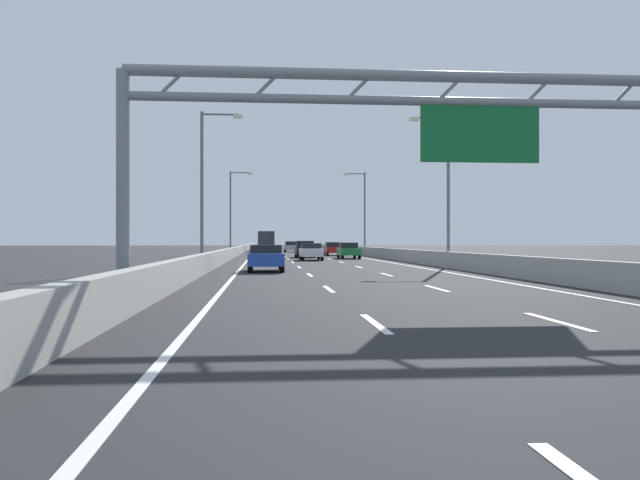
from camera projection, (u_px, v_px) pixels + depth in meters
The scene contains 52 objects.
ground_plane at pixel (290, 251), 99.94m from camera, with size 260.00×260.00×0.00m, color #262628.
lane_dash_left_1 at pixel (375, 323), 12.60m from camera, with size 0.16×3.00×0.01m, color white.
lane_dash_left_2 at pixel (329, 289), 21.57m from camera, with size 0.16×3.00×0.01m, color white.
lane_dash_left_3 at pixel (310, 275), 30.54m from camera, with size 0.16×3.00×0.01m, color white.
lane_dash_left_4 at pixel (299, 267), 39.50m from camera, with size 0.16×3.00×0.01m, color white.
lane_dash_left_5 at pixel (293, 262), 48.47m from camera, with size 0.16×3.00×0.01m, color white.
lane_dash_left_6 at pixel (288, 259), 57.44m from camera, with size 0.16×3.00×0.01m, color white.
lane_dash_left_7 at pixel (285, 257), 66.41m from camera, with size 0.16×3.00×0.01m, color white.
lane_dash_left_8 at pixel (282, 255), 75.37m from camera, with size 0.16×3.00×0.01m, color white.
lane_dash_left_9 at pixel (280, 253), 84.34m from camera, with size 0.16×3.00×0.01m, color white.
lane_dash_left_10 at pixel (279, 252), 93.31m from camera, with size 0.16×3.00×0.01m, color white.
lane_dash_left_11 at pixel (277, 251), 102.27m from camera, with size 0.16×3.00×0.01m, color white.
lane_dash_left_12 at pixel (276, 250), 111.24m from camera, with size 0.16×3.00×0.01m, color white.
lane_dash_left_13 at pixel (275, 250), 120.21m from camera, with size 0.16×3.00×0.01m, color white.
lane_dash_left_14 at pixel (275, 249), 129.18m from camera, with size 0.16×3.00×0.01m, color white.
lane_dash_left_15 at pixel (274, 248), 138.14m from camera, with size 0.16×3.00×0.01m, color white.
lane_dash_left_16 at pixel (273, 248), 147.11m from camera, with size 0.16×3.00×0.01m, color white.
lane_dash_left_17 at pixel (273, 248), 156.08m from camera, with size 0.16×3.00×0.01m, color white.
lane_dash_right_1 at pixel (557, 321), 12.91m from camera, with size 0.16×3.00×0.01m, color white.
lane_dash_right_2 at pixel (437, 288), 21.87m from camera, with size 0.16×3.00×0.01m, color white.
lane_dash_right_3 at pixel (386, 275), 30.84m from camera, with size 0.16×3.00×0.01m, color white.
lane_dash_right_4 at pixel (359, 267), 39.81m from camera, with size 0.16×3.00×0.01m, color white.
lane_dash_right_5 at pixel (341, 262), 48.78m from camera, with size 0.16×3.00×0.01m, color white.
lane_dash_right_6 at pixel (329, 259), 57.74m from camera, with size 0.16×3.00×0.01m, color white.
lane_dash_right_7 at pixel (320, 256), 66.71m from camera, with size 0.16×3.00×0.01m, color white.
lane_dash_right_8 at pixel (314, 255), 75.68m from camera, with size 0.16×3.00×0.01m, color white.
lane_dash_right_9 at pixel (308, 253), 84.65m from camera, with size 0.16×3.00×0.01m, color white.
lane_dash_right_10 at pixel (304, 252), 93.61m from camera, with size 0.16×3.00×0.01m, color white.
lane_dash_right_11 at pixel (301, 251), 102.58m from camera, with size 0.16×3.00×0.01m, color white.
lane_dash_right_12 at pixel (298, 250), 111.55m from camera, with size 0.16×3.00×0.01m, color white.
lane_dash_right_13 at pixel (295, 250), 120.52m from camera, with size 0.16×3.00×0.01m, color white.
lane_dash_right_14 at pixel (293, 249), 129.48m from camera, with size 0.16×3.00×0.01m, color white.
lane_dash_right_15 at pixel (291, 248), 138.45m from camera, with size 0.16×3.00×0.01m, color white.
lane_dash_right_16 at pixel (289, 248), 147.42m from camera, with size 0.16×3.00×0.01m, color white.
lane_dash_right_17 at pixel (288, 248), 156.39m from camera, with size 0.16×3.00×0.01m, color white.
edge_line_left at pixel (254, 253), 87.53m from camera, with size 0.16×176.00×0.01m, color white.
edge_line_right at pixel (332, 253), 88.43m from camera, with size 0.16×176.00×0.01m, color white.
barrier_left at pixel (246, 248), 109.31m from camera, with size 0.45×220.00×0.95m.
barrier_right at pixel (329, 248), 110.49m from camera, with size 0.45×220.00×0.95m.
sign_gantry at pixel (415, 125), 18.43m from camera, with size 15.77×0.36×6.36m.
streetlamp_left_mid at pixel (206, 179), 40.35m from camera, with size 2.58×0.28×9.50m.
streetlamp_right_mid at pixel (445, 181), 41.62m from camera, with size 2.58×0.28×9.50m.
streetlamp_left_far at pixel (232, 207), 74.87m from camera, with size 2.58×0.28×9.50m.
streetlamp_right_far at pixel (363, 208), 76.14m from camera, with size 2.58×0.28×9.50m.
red_car at pixel (333, 249), 71.29m from camera, with size 1.82×4.61×1.44m.
silver_car at pixel (291, 247), 94.03m from camera, with size 1.75×4.63×1.52m.
black_car at pixel (305, 249), 62.87m from camera, with size 1.82×4.25×1.58m.
white_car at pixel (311, 251), 53.97m from camera, with size 1.74×4.43×1.39m.
green_car at pixel (349, 250), 59.00m from camera, with size 1.71×4.18×1.43m.
blue_car at pixel (266, 257), 34.26m from camera, with size 1.82×4.12×1.38m.
yellow_car at pixel (264, 245), 132.98m from camera, with size 1.77×4.61×1.45m.
box_truck at pixel (266, 240), 98.65m from camera, with size 2.39×8.75×2.99m.
Camera 1 is at (-3.92, 0.03, 1.58)m, focal length 37.05 mm.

